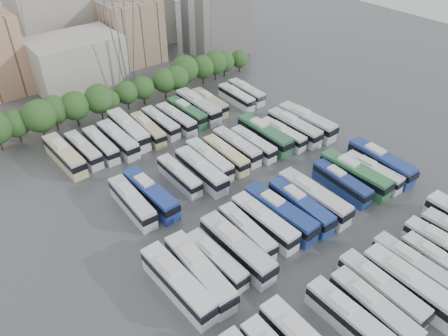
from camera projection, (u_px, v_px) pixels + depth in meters
ground at (265, 201)px, 71.21m from camera, size 220.00×220.00×0.00m
tree_line at (128, 90)px, 94.50m from camera, size 64.60×8.05×8.27m
city_buildings at (51, 42)px, 108.93m from camera, size 102.00×35.00×20.00m
apartment_tower at (216, 5)px, 117.70m from camera, size 14.00×14.00×26.00m
electricity_pylon at (119, 11)px, 93.33m from camera, size 9.00×6.91×33.83m
bus_r0_s4 at (351, 320)px, 50.85m from camera, size 2.82×12.16×3.80m
bus_r0_s5 at (374, 309)px, 52.01m from camera, size 3.09×12.28×3.83m
bus_r0_s6 at (382, 290)px, 54.30m from camera, size 3.08×12.43×3.88m
bus_r0_s7 at (411, 286)px, 54.69m from camera, size 2.94×13.15×4.12m
bus_r0_s8 at (413, 266)px, 57.56m from camera, size 2.65×11.67×3.65m
bus_r0_s9 at (439, 264)px, 58.07m from camera, size 2.68×10.91×3.40m
bus_r0_s10 at (444, 248)px, 60.29m from camera, size 3.04×11.69×3.64m
bus_r1_s0 at (178, 283)px, 54.96m from camera, size 3.38×13.38×4.17m
bus_r1_s1 at (199, 272)px, 56.41m from camera, size 3.50×13.48×4.19m
bus_r1_s2 at (216, 260)px, 58.58m from camera, size 2.76×11.07×3.45m
bus_r1_s3 at (237, 248)px, 59.87m from camera, size 3.11×13.40×4.19m
bus_r1_s4 at (247, 231)px, 62.94m from camera, size 3.01×11.29×3.51m
bus_r1_s5 at (264, 222)px, 64.35m from camera, size 2.90×12.36×3.86m
bus_r1_s6 at (280, 213)px, 65.74m from camera, size 3.49×13.39×4.16m
bus_r1_s7 at (300, 206)px, 67.20m from camera, size 3.27×12.60×3.92m
bus_r1_s8 at (313, 197)px, 68.70m from camera, size 3.11×13.47×4.22m
bus_r1_s10 at (342, 183)px, 72.26m from camera, size 3.04×11.46×3.56m
bus_r1_s11 at (355, 174)px, 73.75m from camera, size 3.32×13.18×4.11m
bus_r1_s12 at (373, 172)px, 74.82m from camera, size 2.61×11.06×3.46m
bus_r1_s13 at (381, 162)px, 76.68m from camera, size 3.47×13.21×4.11m
bus_r2_s1 at (132, 202)px, 68.11m from camera, size 2.91×12.01×3.75m
bus_r2_s2 at (150, 194)px, 69.54m from camera, size 3.32×12.91×4.02m
bus_r2_s4 at (179, 175)px, 74.03m from camera, size 2.39×10.81×3.39m
bus_r2_s5 at (201, 170)px, 74.75m from camera, size 2.90×12.54×3.92m
bus_r2_s6 at (209, 159)px, 77.66m from camera, size 2.92×11.86×3.70m
bus_r2_s7 at (226, 155)px, 78.98m from camera, size 2.73×11.35×3.54m
bus_r2_s8 at (237, 146)px, 81.16m from camera, size 2.59×11.68×3.66m
bus_r2_s9 at (253, 144)px, 82.09m from camera, size 2.40×10.91×3.42m
bus_r2_s10 at (264, 134)px, 84.11m from camera, size 3.09×13.32×4.17m
bus_r2_s11 at (283, 134)px, 84.97m from camera, size 2.68×10.90×3.40m
bus_r2_s12 at (294, 127)px, 86.44m from camera, size 2.89×12.84×4.02m
bus_r2_s13 at (307, 122)px, 88.11m from camera, size 3.43×13.64×4.25m
bus_r3_s0 at (65, 155)px, 78.46m from camera, size 3.40×12.91×4.01m
bus_r3_s1 at (84, 150)px, 80.40m from camera, size 2.88×11.30×3.52m
bus_r3_s2 at (101, 145)px, 81.71m from camera, size 2.44×11.19×3.51m
bus_r3_s3 at (118, 139)px, 82.94m from camera, size 2.90×12.30×3.85m
bus_r3_s4 at (128, 129)px, 85.63m from camera, size 3.33×13.58×4.24m
bus_r3_s5 at (148, 129)px, 86.27m from camera, size 3.06×11.44×3.56m
bus_r3_s6 at (161, 123)px, 88.51m from camera, size 2.60×11.22×3.51m
bus_r3_s7 at (176, 119)px, 89.61m from camera, size 2.95×11.57×3.60m
bus_r3_s8 at (187, 112)px, 91.94m from camera, size 2.90×11.61×3.62m
bus_r3_s9 at (198, 106)px, 93.58m from camera, size 2.98×13.35×4.18m
bus_r3_s10 at (210, 102)px, 95.73m from camera, size 2.73×11.15×3.48m
bus_r3_s12 at (236, 97)px, 98.08m from camera, size 2.60×10.82×3.38m
bus_r3_s13 at (246, 92)px, 100.01m from camera, size 2.67×10.99×3.43m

